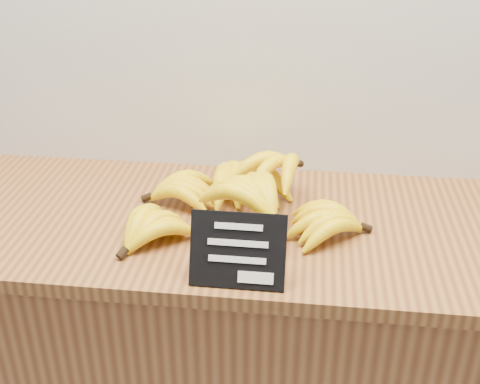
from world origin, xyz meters
name	(u,v)px	position (x,y,z in m)	size (l,w,h in m)	color
counter	(242,384)	(0.19, 2.75, 0.45)	(1.35, 0.50, 0.90)	#975B30
counter_top	(243,224)	(0.19, 2.75, 0.92)	(1.39, 0.54, 0.03)	#915B2D
chalkboard_sign	(238,251)	(0.20, 2.53, 0.99)	(0.17, 0.01, 0.14)	black
banana_pile	(241,195)	(0.18, 2.76, 0.98)	(0.55, 0.39, 0.12)	yellow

